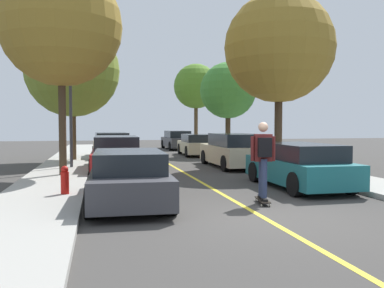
# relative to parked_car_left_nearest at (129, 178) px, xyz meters

# --- Properties ---
(ground) EXTENTS (80.00, 80.00, 0.00)m
(ground) POSITION_rel_parked_car_left_nearest_xyz_m (2.53, -1.86, -0.62)
(ground) COLOR #3D3A38
(sidewalk_left) EXTENTS (2.06, 56.00, 0.14)m
(sidewalk_left) POSITION_rel_parked_car_left_nearest_xyz_m (-2.08, -1.86, -0.55)
(sidewalk_left) COLOR #9E9B93
(sidewalk_left) RESTS_ON ground
(center_line) EXTENTS (0.12, 39.20, 0.01)m
(center_line) POSITION_rel_parked_car_left_nearest_xyz_m (2.53, 2.14, -0.62)
(center_line) COLOR gold
(center_line) RESTS_ON ground
(parked_car_left_nearest) EXTENTS (1.94, 4.11, 1.25)m
(parked_car_left_nearest) POSITION_rel_parked_car_left_nearest_xyz_m (0.00, 0.00, 0.00)
(parked_car_left_nearest) COLOR #38383D
(parked_car_left_nearest) RESTS_ON ground
(parked_car_left_near) EXTENTS (2.05, 4.59, 1.39)m
(parked_car_left_near) POSITION_rel_parked_car_left_nearest_xyz_m (0.00, 6.89, 0.06)
(parked_car_left_near) COLOR maroon
(parked_car_left_near) RESTS_ON ground
(parked_car_left_far) EXTENTS (2.06, 4.38, 1.41)m
(parked_car_left_far) POSITION_rel_parked_car_left_nearest_xyz_m (-0.00, 12.55, 0.08)
(parked_car_left_far) COLOR #BCAD89
(parked_car_left_far) RESTS_ON ground
(parked_car_right_nearest) EXTENTS (1.84, 4.19, 1.30)m
(parked_car_right_nearest) POSITION_rel_parked_car_left_nearest_xyz_m (5.06, 1.43, 0.03)
(parked_car_right_nearest) COLOR #196066
(parked_car_right_nearest) RESTS_ON ground
(parked_car_right_near) EXTENTS (1.97, 4.61, 1.45)m
(parked_car_right_near) POSITION_rel_parked_car_left_nearest_xyz_m (5.06, 7.34, 0.09)
(parked_car_right_near) COLOR #BCAD89
(parked_car_right_near) RESTS_ON ground
(parked_car_right_far) EXTENTS (2.00, 4.12, 1.26)m
(parked_car_right_far) POSITION_rel_parked_car_left_nearest_xyz_m (5.06, 14.08, 0.01)
(parked_car_right_far) COLOR #BCAD89
(parked_car_right_far) RESTS_ON ground
(parked_car_right_farthest) EXTENTS (1.90, 4.53, 1.36)m
(parked_car_right_farthest) POSITION_rel_parked_car_left_nearest_xyz_m (5.06, 20.40, 0.04)
(parked_car_right_farthest) COLOR #38383D
(parked_car_right_farthest) RESTS_ON ground
(street_tree_left_nearest) EXTENTS (4.12, 4.12, 7.13)m
(street_tree_left_nearest) POSITION_rel_parked_car_left_nearest_xyz_m (-1.87, 5.10, 4.58)
(street_tree_left_nearest) COLOR #3D2D1E
(street_tree_left_nearest) RESTS_ON sidewalk_left
(street_tree_left_near) EXTENTS (4.51, 4.51, 6.58)m
(street_tree_left_near) POSITION_rel_parked_car_left_nearest_xyz_m (-1.87, 11.10, 3.84)
(street_tree_left_near) COLOR #4C3823
(street_tree_left_near) RESTS_ON sidewalk_left
(street_tree_right_nearest) EXTENTS (4.70, 4.70, 7.36)m
(street_tree_right_nearest) POSITION_rel_parked_car_left_nearest_xyz_m (6.93, 6.92, 4.52)
(street_tree_right_nearest) COLOR #3D2D1E
(street_tree_right_nearest) RESTS_ON sidewalk_right
(street_tree_right_near) EXTENTS (3.37, 3.37, 5.43)m
(street_tree_right_near) POSITION_rel_parked_car_left_nearest_xyz_m (6.93, 14.00, 3.25)
(street_tree_right_near) COLOR #3D2D1E
(street_tree_right_near) RESTS_ON sidewalk_right
(street_tree_right_far) EXTENTS (3.54, 3.54, 6.51)m
(street_tree_right_far) POSITION_rel_parked_car_left_nearest_xyz_m (6.93, 22.29, 4.23)
(street_tree_right_far) COLOR #4C3823
(street_tree_right_far) RESTS_ON sidewalk_right
(fire_hydrant) EXTENTS (0.20, 0.20, 0.70)m
(fire_hydrant) POSITION_rel_parked_car_left_nearest_xyz_m (-1.50, 0.98, -0.14)
(fire_hydrant) COLOR #B2140F
(fire_hydrant) RESTS_ON sidewalk_left
(streetlamp) EXTENTS (0.36, 0.24, 5.26)m
(streetlamp) POSITION_rel_parked_car_left_nearest_xyz_m (-1.75, 7.55, 2.54)
(streetlamp) COLOR #38383D
(streetlamp) RESTS_ON sidewalk_left
(skateboard) EXTENTS (0.38, 0.87, 0.10)m
(skateboard) POSITION_rel_parked_car_left_nearest_xyz_m (3.07, -0.61, -0.53)
(skateboard) COLOR black
(skateboard) RESTS_ON ground
(skateboarder) EXTENTS (0.59, 0.71, 1.81)m
(skateboarder) POSITION_rel_parked_car_left_nearest_xyz_m (3.07, -0.64, 0.52)
(skateboarder) COLOR black
(skateboarder) RESTS_ON skateboard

